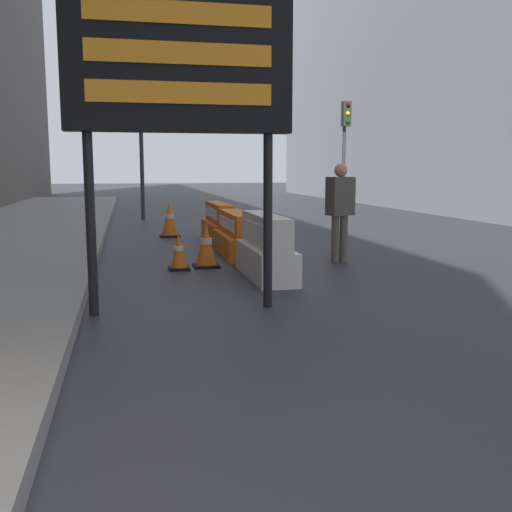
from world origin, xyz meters
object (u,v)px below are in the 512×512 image
object	(u,v)px
jersey_barrier_orange_far	(219,224)
traffic_cone_near	(179,252)
traffic_light_far_side	(345,132)
message_board	(179,55)
jersey_barrier_white	(266,250)
traffic_cone_mid	(169,219)
traffic_light_near_curb	(141,126)
pedestrian_worker	(340,205)
jersey_barrier_orange_near	(237,236)
traffic_cone_far	(206,245)

from	to	relation	value
jersey_barrier_orange_far	traffic_cone_near	xyz separation A→B (m)	(-1.14, -3.48, -0.08)
traffic_light_far_side	message_board	bearing A→B (deg)	-116.76
jersey_barrier_white	traffic_cone_near	xyz separation A→B (m)	(-1.14, 0.89, -0.12)
traffic_cone_mid	traffic_light_far_side	distance (m)	9.60
traffic_cone_mid	traffic_light_near_curb	xyz separation A→B (m)	(-0.45, 4.78, 2.35)
traffic_light_near_curb	pedestrian_worker	world-z (taller)	traffic_light_near_curb
traffic_light_near_curb	pedestrian_worker	distance (m)	9.70
jersey_barrier_orange_near	traffic_cone_far	bearing A→B (deg)	-120.82
traffic_light_near_curb	traffic_light_far_side	size ratio (longest dim) A/B	0.99
traffic_cone_near	pedestrian_worker	world-z (taller)	pedestrian_worker
jersey_barrier_white	traffic_light_near_curb	size ratio (longest dim) A/B	0.49
jersey_barrier_white	traffic_light_far_side	bearing A→B (deg)	64.89
jersey_barrier_orange_far	traffic_light_near_curb	size ratio (longest dim) A/B	0.53
pedestrian_worker	jersey_barrier_orange_near	bearing A→B (deg)	-56.19
jersey_barrier_white	traffic_cone_mid	xyz separation A→B (m)	(-0.96, 5.37, -0.00)
traffic_cone_far	traffic_light_far_side	distance (m)	12.83
pedestrian_worker	traffic_cone_mid	bearing A→B (deg)	-78.42
traffic_cone_far	pedestrian_worker	xyz separation A→B (m)	(2.18, 0.01, 0.60)
traffic_cone_far	traffic_light_far_side	xyz separation A→B (m)	(6.31, 10.91, 2.41)
traffic_cone_far	jersey_barrier_white	bearing A→B (deg)	-56.32
message_board	pedestrian_worker	bearing A→B (deg)	45.41
jersey_barrier_orange_far	traffic_cone_far	xyz separation A→B (m)	(-0.70, -3.32, -0.01)
jersey_barrier_orange_near	traffic_light_near_curb	distance (m)	8.40
jersey_barrier_orange_far	pedestrian_worker	bearing A→B (deg)	-65.94
message_board	traffic_light_far_side	size ratio (longest dim) A/B	0.93
traffic_light_near_curb	traffic_light_far_side	distance (m)	7.25
traffic_light_far_side	traffic_cone_near	bearing A→B (deg)	-121.34
traffic_cone_near	traffic_light_near_curb	bearing A→B (deg)	91.71
traffic_cone_near	jersey_barrier_orange_near	bearing A→B (deg)	49.69
traffic_cone_near	traffic_cone_far	xyz separation A→B (m)	(0.44, 0.17, 0.07)
traffic_cone_mid	traffic_light_near_curb	bearing A→B (deg)	95.39
traffic_cone_far	pedestrian_worker	size ratio (longest dim) A/B	0.44
jersey_barrier_orange_near	traffic_cone_far	world-z (taller)	jersey_barrier_orange_near
message_board	jersey_barrier_orange_far	xyz separation A→B (m)	(1.32, 6.14, -2.31)
traffic_cone_near	traffic_cone_mid	bearing A→B (deg)	87.77
traffic_light_near_curb	traffic_light_far_side	xyz separation A→B (m)	(7.02, 1.81, 0.01)
message_board	traffic_cone_far	world-z (taller)	message_board
traffic_cone_near	traffic_light_near_curb	size ratio (longest dim) A/B	0.15
jersey_barrier_orange_far	traffic_cone_near	size ratio (longest dim) A/B	3.58
jersey_barrier_orange_far	traffic_cone_far	world-z (taller)	jersey_barrier_orange_far
jersey_barrier_orange_near	jersey_barrier_orange_far	world-z (taller)	jersey_barrier_orange_far
jersey_barrier_orange_far	pedestrian_worker	distance (m)	3.67
jersey_barrier_orange_near	pedestrian_worker	bearing A→B (deg)	-38.24
traffic_light_far_side	jersey_barrier_white	bearing A→B (deg)	-115.11
message_board	jersey_barrier_orange_near	world-z (taller)	message_board
message_board	traffic_light_near_curb	size ratio (longest dim) A/B	0.93
jersey_barrier_orange_near	jersey_barrier_orange_far	distance (m)	2.14
jersey_barrier_white	traffic_cone_far	xyz separation A→B (m)	(-0.70, 1.05, -0.05)
traffic_cone_mid	traffic_cone_far	distance (m)	4.32
traffic_cone_near	pedestrian_worker	distance (m)	2.70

